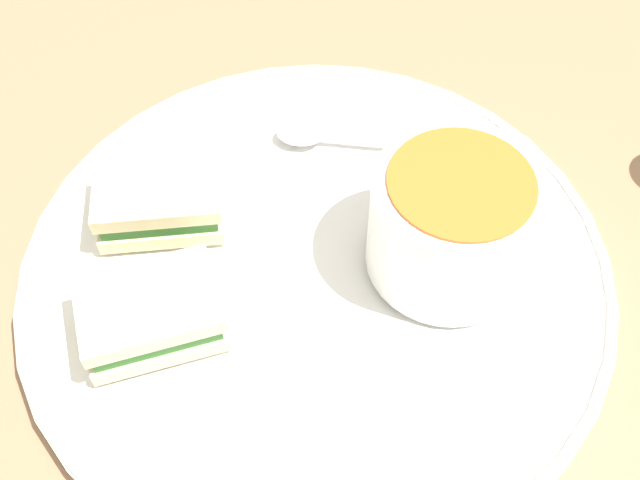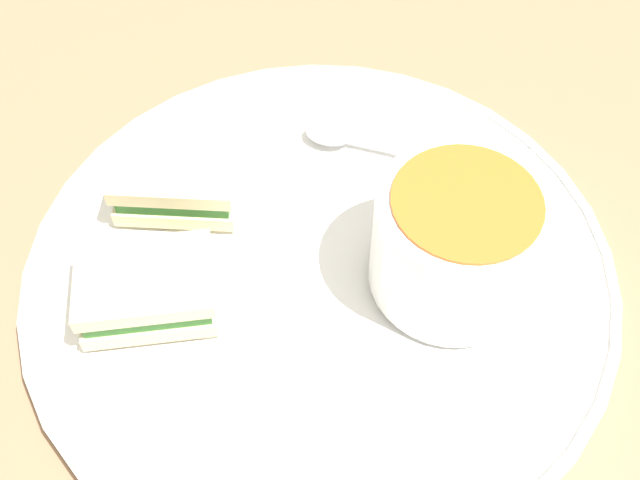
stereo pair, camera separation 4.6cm
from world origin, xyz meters
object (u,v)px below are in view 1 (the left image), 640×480
object	(u,v)px
spoon	(318,135)
sandwich_half_far	(156,314)
sandwich_half_near	(164,200)
soup_bowl	(457,227)

from	to	relation	value
spoon	sandwich_half_far	bearing A→B (deg)	66.17
spoon	sandwich_half_near	xyz separation A→B (m)	(-0.10, -0.07, 0.01)
spoon	sandwich_half_near	distance (m)	0.12
sandwich_half_near	sandwich_half_far	world-z (taller)	same
sandwich_half_far	soup_bowl	bearing A→B (deg)	14.17
sandwich_half_near	soup_bowl	bearing A→B (deg)	-12.52
soup_bowl	spoon	xyz separation A→B (m)	(-0.08, 0.11, -0.03)
soup_bowl	sandwich_half_near	world-z (taller)	soup_bowl
soup_bowl	sandwich_half_far	world-z (taller)	soup_bowl
soup_bowl	sandwich_half_far	xyz separation A→B (m)	(-0.18, -0.04, -0.02)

